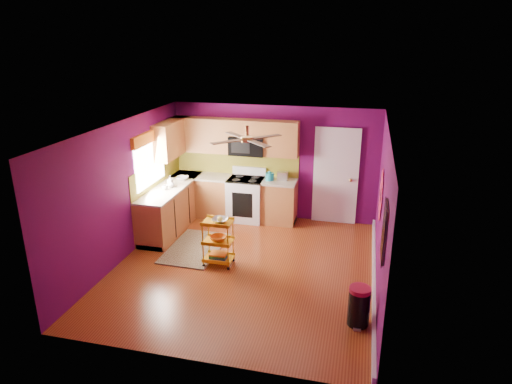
# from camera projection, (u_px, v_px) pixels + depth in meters

# --- Properties ---
(ground) EXTENTS (5.00, 5.00, 0.00)m
(ground) POSITION_uv_depth(u_px,v_px,m) (245.00, 267.00, 8.09)
(ground) COLOR maroon
(ground) RESTS_ON ground
(room_envelope) EXTENTS (4.54, 5.04, 2.52)m
(room_envelope) POSITION_uv_depth(u_px,v_px,m) (246.00, 180.00, 7.55)
(room_envelope) COLOR #550949
(room_envelope) RESTS_ON ground
(lower_cabinets) EXTENTS (2.81, 2.31, 0.94)m
(lower_cabinets) POSITION_uv_depth(u_px,v_px,m) (207.00, 203.00, 9.91)
(lower_cabinets) COLOR #955728
(lower_cabinets) RESTS_ON ground
(electric_range) EXTENTS (0.76, 0.66, 1.13)m
(electric_range) POSITION_uv_depth(u_px,v_px,m) (246.00, 199.00, 10.05)
(electric_range) COLOR white
(electric_range) RESTS_ON ground
(upper_cabinetry) EXTENTS (2.80, 2.30, 1.26)m
(upper_cabinetry) POSITION_uv_depth(u_px,v_px,m) (215.00, 138.00, 9.76)
(upper_cabinetry) COLOR #955728
(upper_cabinetry) RESTS_ON ground
(left_window) EXTENTS (0.08, 1.35, 1.08)m
(left_window) POSITION_uv_depth(u_px,v_px,m) (149.00, 151.00, 8.97)
(left_window) COLOR white
(left_window) RESTS_ON ground
(panel_door) EXTENTS (0.95, 0.11, 2.15)m
(panel_door) POSITION_uv_depth(u_px,v_px,m) (336.00, 177.00, 9.71)
(panel_door) COLOR white
(panel_door) RESTS_ON ground
(right_wall_art) EXTENTS (0.04, 2.74, 1.04)m
(right_wall_art) POSITION_uv_depth(u_px,v_px,m) (382.00, 210.00, 6.81)
(right_wall_art) COLOR black
(right_wall_art) RESTS_ON ground
(ceiling_fan) EXTENTS (1.01, 1.01, 0.26)m
(ceiling_fan) POSITION_uv_depth(u_px,v_px,m) (247.00, 139.00, 7.52)
(ceiling_fan) COLOR #BF8C3F
(ceiling_fan) RESTS_ON ground
(shag_rug) EXTENTS (0.98, 1.57, 0.02)m
(shag_rug) POSITION_uv_depth(u_px,v_px,m) (195.00, 248.00, 8.80)
(shag_rug) COLOR black
(shag_rug) RESTS_ON ground
(rolling_cart) EXTENTS (0.51, 0.38, 0.93)m
(rolling_cart) POSITION_uv_depth(u_px,v_px,m) (218.00, 240.00, 8.05)
(rolling_cart) COLOR gold
(rolling_cart) RESTS_ON ground
(trash_can) EXTENTS (0.31, 0.34, 0.59)m
(trash_can) POSITION_uv_depth(u_px,v_px,m) (359.00, 306.00, 6.43)
(trash_can) COLOR black
(trash_can) RESTS_ON ground
(teal_kettle) EXTENTS (0.18, 0.18, 0.21)m
(teal_kettle) POSITION_uv_depth(u_px,v_px,m) (270.00, 177.00, 9.77)
(teal_kettle) COLOR teal
(teal_kettle) RESTS_ON lower_cabinets
(toaster) EXTENTS (0.22, 0.15, 0.18)m
(toaster) POSITION_uv_depth(u_px,v_px,m) (283.00, 176.00, 9.79)
(toaster) COLOR beige
(toaster) RESTS_ON lower_cabinets
(soap_bottle_a) EXTENTS (0.10, 0.10, 0.21)m
(soap_bottle_a) POSITION_uv_depth(u_px,v_px,m) (170.00, 181.00, 9.41)
(soap_bottle_a) COLOR #EA3F72
(soap_bottle_a) RESTS_ON lower_cabinets
(soap_bottle_b) EXTENTS (0.12, 0.12, 0.16)m
(soap_bottle_b) POSITION_uv_depth(u_px,v_px,m) (171.00, 184.00, 9.33)
(soap_bottle_b) COLOR white
(soap_bottle_b) RESTS_ON lower_cabinets
(counter_dish) EXTENTS (0.26, 0.26, 0.06)m
(counter_dish) POSITION_uv_depth(u_px,v_px,m) (182.00, 178.00, 9.84)
(counter_dish) COLOR white
(counter_dish) RESTS_ON lower_cabinets
(counter_cup) EXTENTS (0.11, 0.11, 0.09)m
(counter_cup) POSITION_uv_depth(u_px,v_px,m) (165.00, 188.00, 9.20)
(counter_cup) COLOR white
(counter_cup) RESTS_ON lower_cabinets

